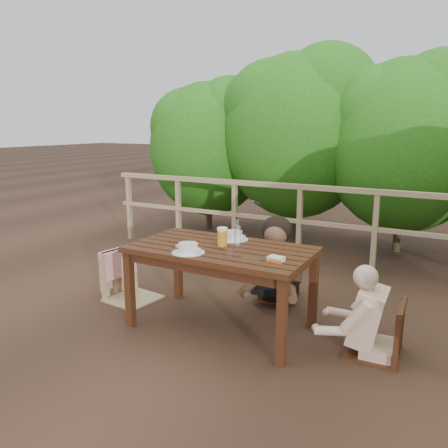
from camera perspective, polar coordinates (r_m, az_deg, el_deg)
The scene contains 15 objects.
ground at distance 3.98m, azimuth -0.35°, elevation -12.90°, with size 60.00×60.00×0.00m, color #432B1D.
table at distance 3.84m, azimuth -0.36°, elevation -8.20°, with size 1.51×0.85×0.70m, color #34190C.
chair_left at distance 4.47m, azimuth -11.83°, elevation -3.91°, with size 0.46×0.46×0.93m, color tan.
chair_far at distance 4.47m, azimuth 7.03°, elevation -4.45°, with size 0.41×0.41×0.82m, color #34190C.
chair_right at distance 3.55m, azimuth 19.06°, elevation -9.58°, with size 0.41×0.41×0.83m, color #34190C.
woman at distance 4.42m, azimuth 7.21°, elevation -1.23°, with size 0.53×0.66×1.32m, color black, non-canonical shape.
diner_right at distance 3.49m, azimuth 19.73°, elevation -7.24°, with size 0.46×0.57×1.14m, color #D4AB91, non-canonical shape.
railing at distance 5.56m, azimuth 9.65°, elevation -0.12°, with size 5.60×0.10×1.01m, color tan.
hedge_row at distance 6.48m, azimuth 17.14°, elevation 13.72°, with size 6.60×1.60×3.80m, color #235E14, non-canonical shape.
soup_near at distance 3.58m, azimuth -4.63°, elevation -3.18°, with size 0.27×0.27×0.09m, color silver.
soup_far at distance 3.97m, azimuth 1.20°, elevation -1.55°, with size 0.27×0.27×0.09m, color silver.
beer_glass at distance 3.74m, azimuth -0.23°, elevation -1.76°, with size 0.09×0.09×0.17m, color orange.
bottle at distance 3.69m, azimuth 1.75°, elevation -1.36°, with size 0.06×0.06×0.25m, color silver.
tumbler at distance 3.46m, azimuth 0.72°, elevation -3.79°, with size 0.06×0.06×0.08m, color silver.
butter_tub at distance 3.36m, azimuth 6.70°, elevation -4.60°, with size 0.12×0.09×0.05m, color white.
Camera 1 is at (1.74, -3.14, 1.71)m, focal length 35.59 mm.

